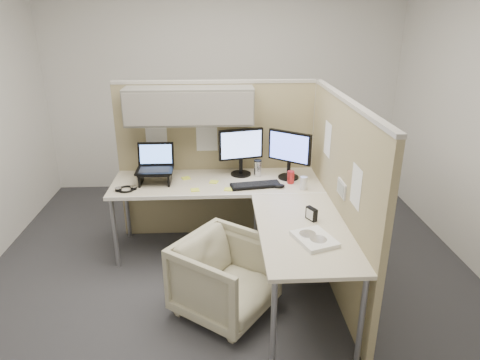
{
  "coord_description": "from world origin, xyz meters",
  "views": [
    {
      "loc": [
        -0.09,
        -3.27,
        2.24
      ],
      "look_at": [
        0.1,
        0.25,
        0.85
      ],
      "focal_mm": 32.0,
      "sensor_mm": 36.0,
      "label": 1
    }
  ],
  "objects_px": {
    "desk": "(244,202)",
    "keyboard": "(255,185)",
    "office_chair": "(225,274)",
    "monitor_left": "(241,148)"
  },
  "relations": [
    {
      "from": "desk",
      "to": "office_chair",
      "type": "relative_size",
      "value": 2.92
    },
    {
      "from": "monitor_left",
      "to": "keyboard",
      "type": "bearing_deg",
      "value": -82.75
    },
    {
      "from": "desk",
      "to": "keyboard",
      "type": "height_order",
      "value": "keyboard"
    },
    {
      "from": "desk",
      "to": "keyboard",
      "type": "distance_m",
      "value": 0.29
    },
    {
      "from": "office_chair",
      "to": "keyboard",
      "type": "height_order",
      "value": "keyboard"
    },
    {
      "from": "desk",
      "to": "office_chair",
      "type": "xyz_separation_m",
      "value": [
        -0.18,
        -0.57,
        -0.34
      ]
    },
    {
      "from": "desk",
      "to": "monitor_left",
      "type": "bearing_deg",
      "value": 89.22
    },
    {
      "from": "desk",
      "to": "monitor_left",
      "type": "relative_size",
      "value": 4.29
    },
    {
      "from": "keyboard",
      "to": "monitor_left",
      "type": "bearing_deg",
      "value": 101.83
    },
    {
      "from": "monitor_left",
      "to": "desk",
      "type": "bearing_deg",
      "value": -104.16
    }
  ]
}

